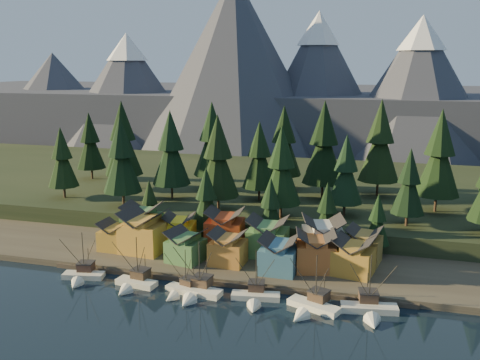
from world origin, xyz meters
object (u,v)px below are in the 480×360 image
(boat_1, at_px, (133,277))
(boat_2, at_px, (181,285))
(house_front_1, at_px, (144,230))
(house_back_1, at_px, (179,229))
(boat_5, at_px, (311,300))
(boat_6, at_px, (370,303))
(boat_3, at_px, (196,285))
(boat_4, at_px, (255,291))
(house_back_0, at_px, (142,222))
(boat_0, at_px, (81,270))
(house_front_0, at_px, (115,235))

(boat_1, relative_size, boat_2, 1.17)
(house_front_1, height_order, house_back_1, house_front_1)
(boat_5, bearing_deg, boat_6, 31.06)
(boat_3, relative_size, boat_4, 1.12)
(boat_1, relative_size, house_front_1, 1.12)
(house_front_1, bearing_deg, house_back_0, 123.33)
(boat_0, distance_m, house_back_0, 23.74)
(boat_4, distance_m, house_back_1, 33.85)
(boat_1, height_order, boat_5, boat_5)
(boat_3, xyz_separation_m, house_back_1, (-12.97, 23.56, 3.36))
(boat_6, xyz_separation_m, house_front_1, (-54.24, 16.27, 4.55))
(boat_3, height_order, boat_5, boat_3)
(boat_5, bearing_deg, boat_0, -160.03)
(house_back_1, bearing_deg, boat_5, -42.01)
(boat_6, relative_size, house_front_0, 1.68)
(boat_1, relative_size, house_back_0, 1.20)
(boat_0, xyz_separation_m, boat_4, (39.13, -0.15, -0.20))
(boat_3, height_order, house_back_0, house_back_0)
(boat_0, relative_size, boat_3, 0.92)
(boat_2, relative_size, house_front_0, 1.38)
(boat_3, xyz_separation_m, house_front_1, (-19.85, 17.73, 4.41))
(boat_4, bearing_deg, boat_2, 173.93)
(boat_6, bearing_deg, boat_5, 179.97)
(boat_2, distance_m, boat_5, 26.70)
(boat_0, xyz_separation_m, boat_1, (12.73, -0.53, 0.10))
(house_back_1, bearing_deg, house_front_0, -164.35)
(boat_5, relative_size, boat_6, 0.97)
(boat_2, height_order, boat_6, boat_6)
(boat_4, xyz_separation_m, house_front_1, (-31.96, 16.60, 4.79))
(boat_0, distance_m, house_front_0, 16.11)
(boat_1, height_order, house_front_1, house_front_1)
(boat_0, bearing_deg, boat_1, -13.40)
(boat_3, bearing_deg, boat_2, -178.59)
(boat_1, height_order, house_front_0, boat_1)
(boat_2, xyz_separation_m, boat_6, (37.66, 1.14, 0.35))
(boat_5, distance_m, house_front_1, 47.11)
(boat_2, distance_m, house_front_0, 29.41)
(boat_5, xyz_separation_m, house_front_0, (-50.60, 17.45, 2.99))
(boat_0, height_order, boat_5, boat_5)
(boat_3, relative_size, house_front_1, 1.18)
(boat_0, xyz_separation_m, house_back_0, (3.54, 23.06, 4.42))
(house_back_1, bearing_deg, boat_4, -50.53)
(boat_0, bearing_deg, boat_6, -10.86)
(boat_1, bearing_deg, house_front_1, 116.31)
(house_back_0, bearing_deg, boat_1, -74.16)
(boat_0, distance_m, boat_6, 61.41)
(house_front_0, relative_size, house_front_1, 0.69)
(house_back_0, distance_m, house_back_1, 10.57)
(boat_0, bearing_deg, house_back_0, 70.25)
(boat_0, relative_size, house_back_1, 1.37)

